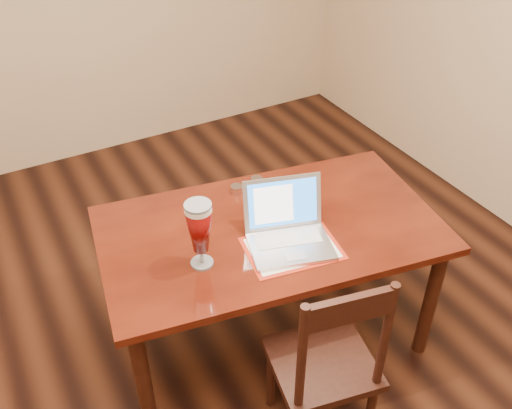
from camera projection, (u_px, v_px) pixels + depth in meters
ground at (225, 381)px, 2.85m from camera, size 5.00×5.00×0.00m
room_shell at (206, 37)px, 1.80m from camera, size 4.51×5.01×2.71m
dining_table at (268, 241)px, 2.69m from camera, size 1.70×1.13×1.06m
dining_chair at (326, 364)px, 2.36m from camera, size 0.49×0.47×0.99m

